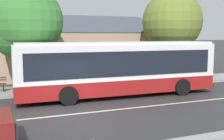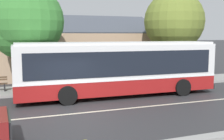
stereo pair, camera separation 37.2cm
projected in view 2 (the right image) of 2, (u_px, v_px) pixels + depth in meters
ground_plane at (75, 114)px, 12.88m from camera, size 300.00×300.00×0.00m
sidewalk_far at (54, 89)px, 18.45m from camera, size 60.00×3.00×0.15m
lane_divider_stripe at (75, 114)px, 12.88m from camera, size 60.00×0.16×0.01m
community_building at (17, 53)px, 25.06m from camera, size 24.58×9.51×6.47m
transit_bus at (118, 67)px, 16.50m from camera, size 11.89×2.93×3.18m
bench_down_street at (59, 82)px, 18.02m from camera, size 1.58×0.51×0.94m
street_tree_primary at (174, 24)px, 22.07m from camera, size 4.70×4.70×7.01m
street_tree_secondary at (25, 24)px, 17.81m from camera, size 4.63×4.63×6.79m
bus_stop_sign at (193, 61)px, 20.81m from camera, size 0.36×0.07×2.40m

